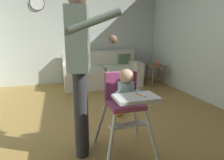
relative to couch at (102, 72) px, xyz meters
name	(u,v)px	position (x,y,z in m)	size (l,w,h in m)	color
ground	(111,132)	(-0.43, -2.36, -0.38)	(5.78, 7.30, 0.10)	olive
wall_far	(81,32)	(-0.43, 0.52, 1.01)	(4.98, 0.06, 2.68)	#B3BDB5
couch	(102,72)	(0.00, 0.00, 0.00)	(1.92, 0.86, 0.86)	beige
high_chair	(125,96)	(-0.42, -2.92, 0.32)	(0.62, 0.73, 0.96)	silver
adult_standing	(80,65)	(-0.87, -2.81, 0.66)	(0.51, 0.57, 1.74)	#2B2B2F
toy_ball	(119,110)	(-0.18, -1.96, -0.24)	(0.18, 0.18, 0.18)	gold
side_table	(156,71)	(1.31, -0.39, 0.05)	(0.40, 0.40, 0.52)	brown
sippy_cup	(158,63)	(1.35, -0.39, 0.24)	(0.07, 0.07, 0.10)	#D13D33
wall_clock	(37,3)	(-1.46, 0.48, 1.67)	(0.33, 0.04, 0.33)	white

